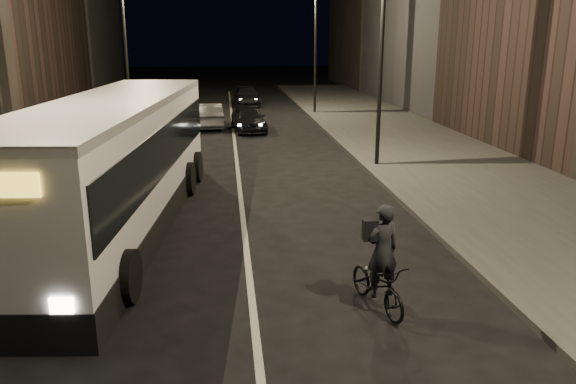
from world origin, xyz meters
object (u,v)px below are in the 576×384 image
object	(u,v)px
streetlight_left_far	(130,31)
car_mid	(209,115)
streetlight_right_far	(312,32)
city_bus	(116,159)
cyclist_on_bicycle	(379,275)
car_near	(248,119)
streetlight_right_mid	(375,30)
streetlight_left_near	(0,26)
car_far	(247,96)

from	to	relation	value
streetlight_left_far	car_mid	distance (m)	6.20
streetlight_right_far	city_bus	size ratio (longest dim) A/B	0.61
streetlight_left_far	cyclist_on_bicycle	world-z (taller)	streetlight_left_far
car_near	city_bus	bearing A→B (deg)	-111.28
streetlight_right_far	streetlight_left_far	size ratio (longest dim) A/B	1.00
streetlight_right_mid	streetlight_left_near	distance (m)	13.33
car_mid	car_far	xyz separation A→B (m)	(2.64, 10.50, -0.02)
car_near	cyclist_on_bicycle	bearing A→B (deg)	-92.13
streetlight_left_near	cyclist_on_bicycle	xyz separation A→B (m)	(7.75, -3.92, -4.63)
streetlight_right_far	streetlight_left_far	bearing A→B (deg)	-150.64
streetlight_right_far	streetlight_left_near	world-z (taller)	same
streetlight_right_far	city_bus	world-z (taller)	streetlight_right_far
streetlight_left_near	city_bus	world-z (taller)	streetlight_left_near
streetlight_left_near	car_mid	xyz separation A→B (m)	(3.95, 19.06, -4.66)
streetlight_left_far	city_bus	bearing A→B (deg)	-83.26
streetlight_left_far	car_mid	xyz separation A→B (m)	(3.95, 1.06, -4.66)
car_near	car_mid	world-z (taller)	car_mid
city_bus	car_far	size ratio (longest dim) A/B	2.85
streetlight_right_far	streetlight_left_far	distance (m)	12.24
streetlight_left_near	streetlight_left_far	xyz separation A→B (m)	(0.00, 18.00, 0.00)
streetlight_right_far	car_mid	world-z (taller)	streetlight_right_far
streetlight_left_near	car_mid	size ratio (longest dim) A/B	1.90
streetlight_right_mid	streetlight_right_far	bearing A→B (deg)	90.00
city_bus	car_near	bearing A→B (deg)	80.49
streetlight_left_far	city_bus	size ratio (longest dim) A/B	0.61
streetlight_right_far	streetlight_left_near	size ratio (longest dim) A/B	1.00
streetlight_left_near	car_far	bearing A→B (deg)	77.42
car_near	car_far	bearing A→B (deg)	81.70
cyclist_on_bicycle	car_far	world-z (taller)	cyclist_on_bicycle
streetlight_right_mid	cyclist_on_bicycle	world-z (taller)	streetlight_right_mid
city_bus	streetlight_right_mid	bearing A→B (deg)	41.39
streetlight_left_near	city_bus	distance (m)	4.27
city_bus	car_mid	size ratio (longest dim) A/B	3.13
streetlight_right_far	car_mid	size ratio (longest dim) A/B	1.90
streetlight_right_far	car_near	world-z (taller)	streetlight_right_far
streetlight_right_mid	streetlight_left_far	xyz separation A→B (m)	(-10.66, 10.00, 0.00)
streetlight_left_far	car_near	bearing A→B (deg)	-3.97
streetlight_right_far	car_far	size ratio (longest dim) A/B	1.73
streetlight_right_mid	car_mid	xyz separation A→B (m)	(-6.71, 11.06, -4.66)
city_bus	car_near	distance (m)	16.51
cyclist_on_bicycle	car_near	world-z (taller)	cyclist_on_bicycle
streetlight_right_mid	streetlight_left_far	bearing A→B (deg)	136.84
streetlight_left_near	streetlight_left_far	world-z (taller)	same
streetlight_left_far	car_far	xyz separation A→B (m)	(6.60, 11.56, -4.68)
streetlight_right_far	city_bus	xyz separation A→B (m)	(-8.73, -22.33, -3.43)
streetlight_right_mid	cyclist_on_bicycle	bearing A→B (deg)	-103.73
streetlight_left_near	streetlight_right_mid	bearing A→B (deg)	36.88
streetlight_left_far	car_mid	bearing A→B (deg)	14.95
streetlight_left_near	car_near	xyz separation A→B (m)	(6.18, 17.57, -4.66)
car_mid	city_bus	bearing A→B (deg)	79.10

